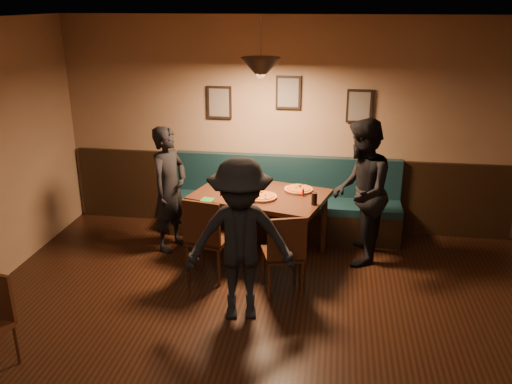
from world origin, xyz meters
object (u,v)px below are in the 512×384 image
Objects in this scene: chair_near_left at (210,237)px; chair_near_right at (283,252)px; diner_right at (361,192)px; soda_glass at (314,199)px; dining_table at (260,225)px; tabasco_bottle at (303,192)px; diner_left at (170,189)px; diner_front at (240,241)px; booth_bench at (284,199)px.

chair_near_right is (0.84, -0.20, -0.03)m from chair_near_left.
chair_near_left is 0.56× the size of diner_right.
chair_near_right is 0.73m from soda_glass.
diner_right is (1.65, 0.66, 0.38)m from chair_near_left.
chair_near_left is 6.97× the size of soda_glass.
chair_near_left is 1.06× the size of chair_near_right.
tabasco_bottle reaches higher than dining_table.
chair_near_right and tabasco_bottle have the same top height.
chair_near_right is 6.58× the size of soda_glass.
dining_table is 10.84× the size of soda_glass.
diner_front is (1.13, -1.40, 0.03)m from diner_left.
dining_table is 1.65× the size of chair_near_right.
tabasco_bottle is at bearing 11.92° from dining_table.
tabasco_bottle is (0.28, -0.70, 0.36)m from booth_bench.
soda_glass is at bearing 27.24° from chair_near_left.
diner_front is at bearing -35.11° from diner_right.
diner_front is 1.41m from tabasco_bottle.
soda_glass is (0.65, -0.28, 0.47)m from dining_table.
diner_left is (-0.65, 0.66, 0.29)m from chair_near_left.
dining_table is at bearing 79.97° from diner_front.
diner_front is (-0.22, -2.01, 0.31)m from booth_bench.
tabasco_bottle is (0.51, 1.32, 0.05)m from diner_front.
diner_right reaches higher than dining_table.
diner_left is 14.62× the size of tabasco_bottle.
soda_glass is at bearing 48.78° from diner_front.
booth_bench is 1.46m from chair_near_left.
booth_bench is 3.28× the size of chair_near_right.
diner_right is at bearing 32.94° from chair_near_left.
diner_right reaches higher than soda_glass.
diner_left is 0.96× the size of diner_front.
soda_glass is (1.78, -0.33, 0.10)m from diner_left.
booth_bench reaches higher than chair_near_left.
tabasco_bottle is at bearing 41.45° from chair_near_left.
booth_bench is at bearing 73.68° from diner_front.
diner_right reaches higher than tabasco_bottle.
tabasco_bottle is (0.51, -0.02, 0.46)m from dining_table.
chair_near_left reaches higher than chair_near_right.
diner_right reaches higher than booth_bench.
chair_near_right is at bearing -2.27° from chair_near_left.
chair_near_right is (0.13, -1.47, -0.04)m from booth_bench.
tabasco_bottle is at bearing 61.19° from chair_near_right.
diner_front is 11.66× the size of soda_glass.
diner_left is at bearing 177.16° from tabasco_bottle.
tabasco_bottle is (1.64, -0.08, 0.08)m from diner_left.
diner_front reaches higher than soda_glass.
chair_near_right is 0.59× the size of diner_left.
chair_near_left reaches higher than tabasco_bottle.
diner_right is at bearing 32.71° from soda_glass.
soda_glass is (0.29, 0.53, 0.42)m from chair_near_right.
booth_bench reaches higher than chair_near_right.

